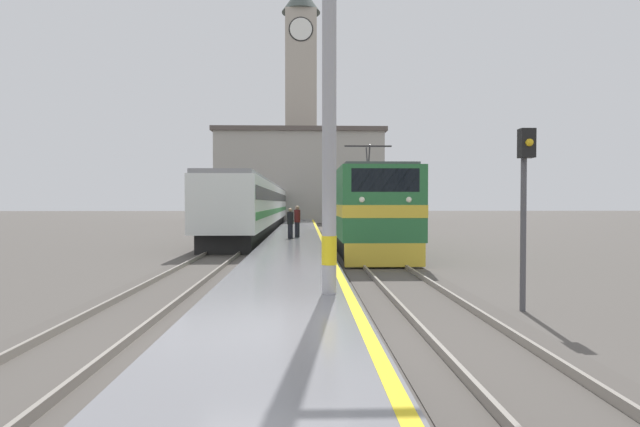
# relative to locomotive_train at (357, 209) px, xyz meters

# --- Properties ---
(ground_plane) EXTENTS (200.00, 200.00, 0.00)m
(ground_plane) POSITION_rel_locomotive_train_xyz_m (-3.22, 11.76, -1.93)
(ground_plane) COLOR #514C47
(platform) EXTENTS (3.09, 140.00, 0.39)m
(platform) POSITION_rel_locomotive_train_xyz_m (-3.22, 6.76, -1.73)
(platform) COLOR slate
(platform) RESTS_ON ground
(rail_track_near) EXTENTS (2.84, 140.00, 0.16)m
(rail_track_near) POSITION_rel_locomotive_train_xyz_m (-0.00, 6.76, -1.90)
(rail_track_near) COLOR #514C47
(rail_track_near) RESTS_ON ground
(rail_track_far) EXTENTS (2.83, 140.00, 0.16)m
(rail_track_far) POSITION_rel_locomotive_train_xyz_m (-6.27, 6.76, -1.90)
(rail_track_far) COLOR #514C47
(rail_track_far) RESTS_ON ground
(locomotive_train) EXTENTS (2.92, 18.74, 4.74)m
(locomotive_train) POSITION_rel_locomotive_train_xyz_m (0.00, 0.00, 0.00)
(locomotive_train) COLOR black
(locomotive_train) RESTS_ON ground
(passenger_train) EXTENTS (2.92, 35.77, 3.71)m
(passenger_train) POSITION_rel_locomotive_train_xyz_m (-6.27, 12.71, 0.08)
(passenger_train) COLOR black
(passenger_train) RESTS_ON ground
(catenary_mast) EXTENTS (2.53, 0.32, 8.90)m
(catenary_mast) POSITION_rel_locomotive_train_xyz_m (-2.17, -15.75, 2.84)
(catenary_mast) COLOR #9E9EA3
(catenary_mast) RESTS_ON platform
(person_on_platform) EXTENTS (0.34, 0.34, 1.61)m
(person_on_platform) POSITION_rel_locomotive_train_xyz_m (-3.49, 0.27, -0.70)
(person_on_platform) COLOR #23232D
(person_on_platform) RESTS_ON platform
(second_waiting_passenger) EXTENTS (0.34, 0.34, 1.72)m
(second_waiting_passenger) POSITION_rel_locomotive_train_xyz_m (-3.14, 1.20, -0.63)
(second_waiting_passenger) COLOR #23232D
(second_waiting_passenger) RESTS_ON platform
(clock_tower) EXTENTS (5.03, 5.03, 30.75)m
(clock_tower) POSITION_rel_locomotive_train_xyz_m (-3.18, 39.71, 14.31)
(clock_tower) COLOR #ADA393
(clock_tower) RESTS_ON ground
(station_building) EXTENTS (19.45, 9.83, 10.69)m
(station_building) POSITION_rel_locomotive_train_xyz_m (-3.31, 33.36, 3.44)
(station_building) COLOR #A8A399
(station_building) RESTS_ON ground
(signal_post) EXTENTS (0.30, 0.39, 3.80)m
(signal_post) POSITION_rel_locomotive_train_xyz_m (1.84, -15.85, 0.63)
(signal_post) COLOR #4C4C51
(signal_post) RESTS_ON ground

